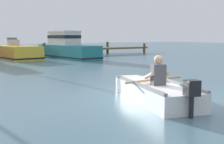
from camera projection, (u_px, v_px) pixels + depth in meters
name	position (u px, v px, depth m)	size (l,w,h in m)	color
ground_plane	(149.00, 99.00, 7.74)	(120.00, 120.00, 0.00)	slate
wooden_dock	(96.00, 49.00, 26.79)	(11.11, 1.64, 1.13)	brown
rowboat_with_person	(154.00, 91.00, 7.56)	(2.20, 3.68, 1.19)	white
moored_boat_yellow	(16.00, 53.00, 21.30)	(2.65, 5.09, 1.56)	gold
moored_boat_teal	(67.00, 48.00, 22.24)	(2.36, 6.63, 2.07)	#1E727A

